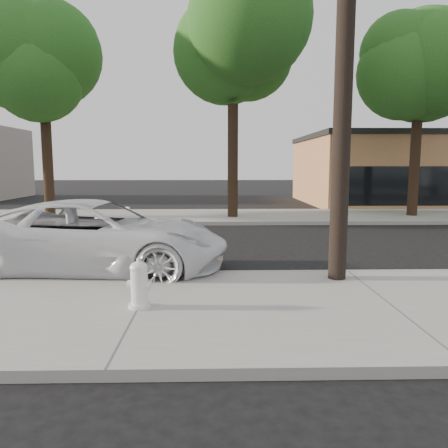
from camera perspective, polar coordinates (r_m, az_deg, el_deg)
The scene contains 11 objects.
ground at distance 11.32m, azimuth -7.34°, elevation -4.38°, with size 120.00×120.00×0.00m, color black.
near_sidewalk at distance 7.18m, azimuth -10.98°, elevation -10.95°, with size 90.00×4.40×0.15m, color gray.
far_sidewalk at distance 19.68m, azimuth -4.78°, elevation 1.01°, with size 90.00×5.00×0.15m, color gray.
curb_near at distance 9.27m, azimuth -8.71°, elevation -6.63°, with size 90.00×0.12×0.16m, color #9E9B93.
utility_pole at distance 8.96m, azimuth 15.56°, elevation 22.58°, with size 1.40×0.34×9.00m.
tree_b at distance 20.66m, azimuth -22.20°, elevation 17.72°, with size 4.34×4.20×8.45m.
tree_c at distance 19.22m, azimuth 1.91°, elevation 21.39°, with size 4.96×4.80×9.55m.
tree_d at distance 21.37m, azimuth 24.90°, elevation 17.81°, with size 4.50×4.35×8.75m.
police_cruiser at distance 9.96m, azimuth -16.39°, elevation -1.58°, with size 2.67×5.78×1.61m, color white.
fire_hydrant at distance 6.97m, azimuth -11.00°, elevation -7.85°, with size 0.39×0.35×0.73m.
traffic_cone at distance 8.84m, azimuth -10.90°, elevation -4.87°, with size 0.39×0.39×0.63m.
Camera 1 is at (1.19, -11.01, 2.35)m, focal length 35.00 mm.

